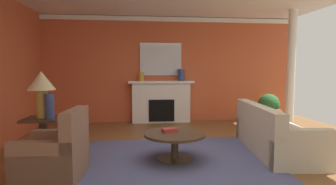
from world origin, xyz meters
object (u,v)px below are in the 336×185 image
table_lamp (41,85)px  mantel_mirror (161,59)px  armchair_near_window (55,156)px  vase_mantel_right (181,75)px  coffee_table (175,140)px  side_table (43,136)px  vase_on_side_table (50,106)px  vase_mantel_left (141,76)px  fireplace (161,103)px  potted_plant (269,107)px  sofa (274,135)px

table_lamp → mantel_mirror: bearing=55.1°
armchair_near_window → vase_mantel_right: vase_mantel_right is taller
mantel_mirror → coffee_table: (-0.05, -3.33, -1.43)m
side_table → vase_on_side_table: vase_on_side_table is taller
vase_mantel_left → side_table: bearing=-118.9°
mantel_mirror → table_lamp: bearing=-124.9°
fireplace → vase_mantel_left: size_ratio=7.35×
potted_plant → vase_mantel_right: bearing=165.0°
potted_plant → vase_mantel_left: bearing=169.8°
side_table → potted_plant: 5.50m
mantel_mirror → potted_plant: bearing=-15.4°
vase_mantel_left → potted_plant: vase_mantel_left is taller
vase_mantel_right → sofa: bearing=-67.2°
armchair_near_window → vase_on_side_table: vase_on_side_table is taller
armchair_near_window → side_table: (-0.41, 0.81, 0.09)m
armchair_near_window → vase_mantel_left: 4.05m
fireplace → armchair_near_window: fireplace is taller
vase_on_side_table → vase_mantel_right: bearing=50.0°
mantel_mirror → vase_on_side_table: size_ratio=2.91×
mantel_mirror → vase_mantel_left: (-0.55, -0.17, -0.48)m
fireplace → vase_mantel_right: (0.55, -0.05, 0.77)m
fireplace → table_lamp: size_ratio=2.40×
table_lamp → vase_mantel_left: table_lamp is taller
mantel_mirror → coffee_table: 3.63m
vase_on_side_table → potted_plant: (4.83, 2.45, -0.41)m
armchair_near_window → table_lamp: table_lamp is taller
fireplace → vase_on_side_table: bearing=-123.0°
sofa → potted_plant: size_ratio=2.63×
table_lamp → vase_on_side_table: bearing=-38.7°
sofa → coffee_table: bearing=-172.0°
coffee_table → vase_mantel_left: bearing=99.0°
vase_mantel_right → coffee_table: bearing=-100.7°
mantel_mirror → vase_mantel_right: mantel_mirror is taller
potted_plant → table_lamp: bearing=-154.9°
potted_plant → armchair_near_window: bearing=-145.5°
mantel_mirror → coffee_table: mantel_mirror is taller
fireplace → vase_mantel_right: size_ratio=5.57×
armchair_near_window → sofa: bearing=13.3°
armchair_near_window → side_table: 0.91m
fireplace → coffee_table: bearing=-90.9°
coffee_table → vase_mantel_right: vase_mantel_right is taller
mantel_mirror → table_lamp: (-2.17, -3.10, -0.54)m
coffee_table → vase_on_side_table: 2.05m
fireplace → table_lamp: bearing=-126.0°
vase_mantel_left → potted_plant: bearing=-10.2°
coffee_table → vase_mantel_left: (-0.50, 3.16, 0.95)m
vase_mantel_right → vase_mantel_left: bearing=180.0°
vase_on_side_table → side_table: bearing=141.3°
coffee_table → table_lamp: bearing=173.8°
table_lamp → vase_mantel_right: 4.00m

